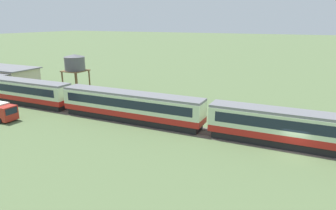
{
  "coord_description": "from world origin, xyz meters",
  "views": [
    {
      "loc": [
        0.41,
        -31.85,
        13.52
      ],
      "look_at": [
        -16.4,
        3.85,
        2.35
      ],
      "focal_mm": 32.0,
      "sensor_mm": 36.0,
      "label": 1
    }
  ],
  "objects": [
    {
      "name": "railway_track",
      "position": [
        -22.98,
        1.81,
        0.01
      ],
      "size": [
        177.02,
        3.6,
        0.04
      ],
      "color": "#665B51",
      "rests_on": "ground_plane"
    },
    {
      "name": "ground_plane",
      "position": [
        0.0,
        0.0,
        0.0
      ],
      "size": [
        600.0,
        600.0,
        0.0
      ],
      "primitive_type": "plane",
      "color": "#566B42"
    },
    {
      "name": "station_building",
      "position": [
        -58.64,
        10.83,
        1.98
      ],
      "size": [
        14.72,
        8.8,
        3.91
      ],
      "color": "beige",
      "rests_on": "ground_plane"
    },
    {
      "name": "water_tower",
      "position": [
        -38.85,
        10.92,
        5.89
      ],
      "size": [
        3.93,
        3.93,
        7.57
      ],
      "color": "brown",
      "rests_on": "ground_plane"
    },
    {
      "name": "passenger_train",
      "position": [
        -20.94,
        1.81,
        2.27
      ],
      "size": [
        110.22,
        3.06,
        4.09
      ],
      "color": "#AD1E19",
      "rests_on": "ground_plane"
    }
  ]
}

